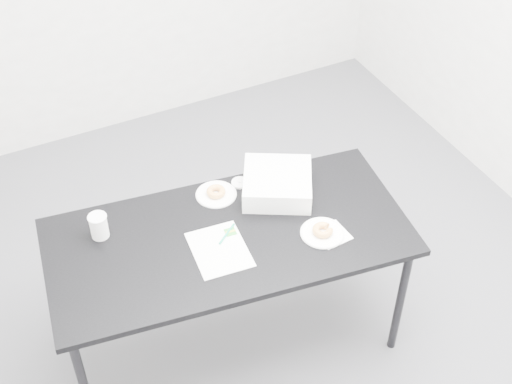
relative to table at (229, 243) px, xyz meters
name	(u,v)px	position (x,y,z in m)	size (l,w,h in m)	color
floor	(241,314)	(0.10, 0.11, -0.71)	(4.00, 4.00, 0.00)	#4C4C51
table	(229,243)	(0.00, 0.00, 0.00)	(1.78, 1.01, 0.77)	black
scorecard	(219,250)	(-0.08, -0.07, 0.06)	(0.24, 0.31, 0.00)	white
logo_patch	(230,232)	(0.01, 0.01, 0.06)	(0.05, 0.05, 0.00)	green
pen	(227,234)	(-0.01, 0.00, 0.07)	(0.01, 0.01, 0.14)	#0D9770
napkin	(332,234)	(0.43, -0.21, 0.06)	(0.14, 0.14, 0.00)	white
plate_near	(322,233)	(0.40, -0.19, 0.06)	(0.21, 0.21, 0.01)	white
donut_near	(323,230)	(0.40, -0.19, 0.08)	(0.10, 0.10, 0.03)	#E58B48
plate_far	(216,194)	(0.06, 0.28, 0.06)	(0.20, 0.20, 0.01)	white
donut_far	(216,192)	(0.06, 0.28, 0.08)	(0.10, 0.10, 0.03)	#E58B48
coffee_cup	(99,226)	(-0.54, 0.26, 0.12)	(0.08, 0.08, 0.12)	white
cup_lid	(240,183)	(0.20, 0.30, 0.06)	(0.09, 0.09, 0.01)	white
bakery_box	(277,183)	(0.34, 0.17, 0.11)	(0.33, 0.33, 0.11)	white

